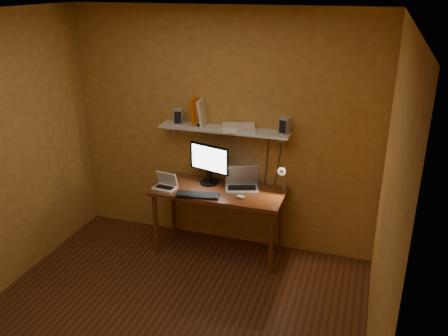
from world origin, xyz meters
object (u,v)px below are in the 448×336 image
(monitor, at_px, (209,162))
(speaker_right, at_px, (285,126))
(keyboard, at_px, (198,195))
(shelf_camera, at_px, (198,125))
(wall_shelf, at_px, (224,130))
(speaker_left, at_px, (178,116))
(laptop, at_px, (242,182))
(desk_lamp, at_px, (283,175))
(desk, at_px, (218,197))
(router, at_px, (239,128))
(netbook, at_px, (166,184))
(mouse, at_px, (240,197))

(monitor, height_order, speaker_right, speaker_right)
(keyboard, relative_size, speaker_right, 2.63)
(monitor, height_order, shelf_camera, shelf_camera)
(wall_shelf, relative_size, speaker_left, 8.45)
(keyboard, xyz_separation_m, speaker_left, (-0.36, 0.41, 0.70))
(laptop, xyz_separation_m, desk_lamp, (0.44, 0.01, 0.14))
(desk, height_order, desk_lamp, desk_lamp)
(laptop, xyz_separation_m, speaker_left, (-0.74, 0.08, 0.64))
(keyboard, bearing_deg, speaker_right, 17.37)
(monitor, distance_m, router, 0.51)
(speaker_left, bearing_deg, monitor, -27.47)
(desk, relative_size, keyboard, 3.19)
(desk_lamp, bearing_deg, laptop, -179.07)
(speaker_left, bearing_deg, wall_shelf, -18.72)
(wall_shelf, relative_size, desk_lamp, 3.73)
(desk, relative_size, shelf_camera, 14.93)
(router, bearing_deg, desk_lamp, -6.02)
(laptop, distance_m, keyboard, 0.51)
(wall_shelf, distance_m, speaker_right, 0.65)
(monitor, xyz_separation_m, netbook, (-0.40, -0.27, -0.20))
(laptop, bearing_deg, speaker_right, -7.31)
(mouse, relative_size, router, 0.28)
(mouse, height_order, desk_lamp, desk_lamp)
(monitor, bearing_deg, wall_shelf, 36.10)
(desk, height_order, monitor, monitor)
(monitor, bearing_deg, keyboard, -74.58)
(desk, bearing_deg, shelf_camera, 151.95)
(desk, distance_m, shelf_camera, 0.80)
(speaker_right, bearing_deg, netbook, -146.24)
(desk_lamp, bearing_deg, router, 173.98)
(laptop, xyz_separation_m, netbook, (-0.77, -0.25, -0.02))
(wall_shelf, height_order, shelf_camera, shelf_camera)
(laptop, height_order, netbook, laptop)
(monitor, distance_m, speaker_left, 0.59)
(wall_shelf, height_order, mouse, wall_shelf)
(laptop, relative_size, router, 1.23)
(speaker_right, xyz_separation_m, shelf_camera, (-0.91, -0.06, -0.06))
(mouse, bearing_deg, desk, 162.02)
(speaker_left, relative_size, shelf_camera, 1.77)
(speaker_right, bearing_deg, shelf_camera, -158.10)
(desk, relative_size, monitor, 2.94)
(desk, height_order, netbook, netbook)
(desk_lamp, bearing_deg, mouse, -146.30)
(speaker_right, xyz_separation_m, router, (-0.48, -0.02, -0.06))
(netbook, bearing_deg, mouse, 6.93)
(shelf_camera, bearing_deg, desk_lamp, -1.04)
(wall_shelf, xyz_separation_m, router, (0.16, -0.02, 0.04))
(shelf_camera, bearing_deg, router, 4.70)
(desk_lamp, xyz_separation_m, router, (-0.50, 0.05, 0.44))
(speaker_left, xyz_separation_m, shelf_camera, (0.25, -0.05, -0.06))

